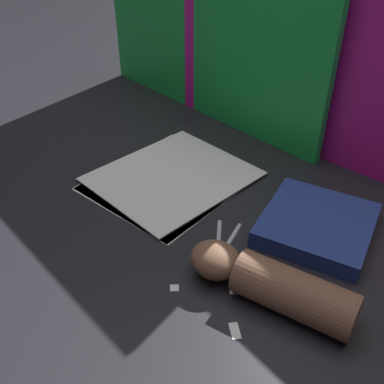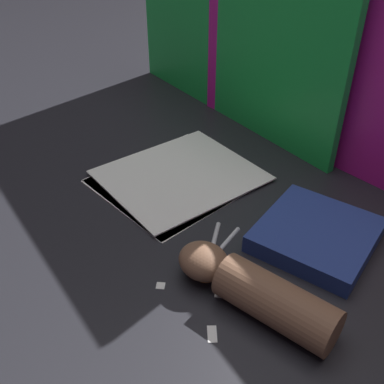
{
  "view_description": "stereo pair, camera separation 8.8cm",
  "coord_description": "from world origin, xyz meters",
  "views": [
    {
      "loc": [
        0.47,
        -0.55,
        0.57
      ],
      "look_at": [
        -0.01,
        -0.01,
        0.06
      ],
      "focal_mm": 42.0,
      "sensor_mm": 36.0,
      "label": 1
    },
    {
      "loc": [
        0.54,
        -0.48,
        0.57
      ],
      "look_at": [
        -0.01,
        -0.01,
        0.06
      ],
      "focal_mm": 42.0,
      "sensor_mm": 36.0,
      "label": 2
    }
  ],
  "objects": [
    {
      "name": "paper_scrap_far",
      "position": [
        0.18,
        -0.11,
        0.0
      ],
      "size": [
        0.03,
        0.03,
        0.0
      ],
      "color": "white",
      "rests_on": "ground_plane"
    },
    {
      "name": "book_closed",
      "position": [
        0.21,
        0.11,
        0.02
      ],
      "size": [
        0.24,
        0.25,
        0.04
      ],
      "color": "navy",
      "rests_on": "ground_plane"
    },
    {
      "name": "ground_plane",
      "position": [
        0.0,
        0.0,
        0.0
      ],
      "size": [
        6.0,
        6.0,
        0.0
      ],
      "primitive_type": "plane",
      "color": "black"
    },
    {
      "name": "paper_stack",
      "position": [
        -0.13,
        0.06,
        0.0
      ],
      "size": [
        0.31,
        0.36,
        0.01
      ],
      "color": "white",
      "rests_on": "ground_plane"
    },
    {
      "name": "paper_scrap_near",
      "position": [
        0.1,
        -0.18,
        0.0
      ],
      "size": [
        0.02,
        0.02,
        0.0
      ],
      "color": "white",
      "rests_on": "ground_plane"
    },
    {
      "name": "hand_forearm",
      "position": [
        0.24,
        -0.09,
        0.04
      ],
      "size": [
        0.29,
        0.12,
        0.07
      ],
      "color": "brown",
      "rests_on": "ground_plane"
    },
    {
      "name": "paper_scrap_mid",
      "position": [
        0.23,
        -0.18,
        0.0
      ],
      "size": [
        0.03,
        0.03,
        0.0
      ],
      "color": "white",
      "rests_on": "ground_plane"
    },
    {
      "name": "backdrop_panel_left",
      "position": [
        -0.32,
        0.38,
        0.28
      ],
      "size": [
        0.8,
        0.1,
        0.56
      ],
      "color": "green",
      "rests_on": "ground_plane"
    },
    {
      "name": "scissors",
      "position": [
        0.11,
        -0.07,
        0.0
      ],
      "size": [
        0.12,
        0.16,
        0.01
      ],
      "color": "silver",
      "rests_on": "ground_plane"
    },
    {
      "name": "backdrop_panel_center",
      "position": [
        0.03,
        0.38,
        0.21
      ],
      "size": [
        0.82,
        0.03,
        0.42
      ],
      "color": "#D81E9E",
      "rests_on": "ground_plane"
    }
  ]
}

